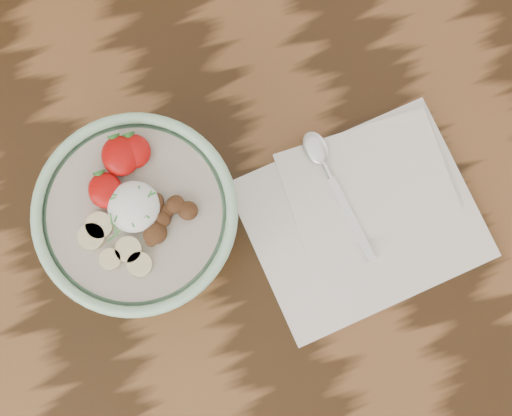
{
  "coord_description": "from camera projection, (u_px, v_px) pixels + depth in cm",
  "views": [
    {
      "loc": [
        -1.17,
        -16.2,
        157.17
      ],
      "look_at": [
        2.38,
        -6.25,
        87.29
      ],
      "focal_mm": 50.0,
      "sensor_mm": 36.0,
      "label": 1
    }
  ],
  "objects": [
    {
      "name": "table",
      "position": [
        223.0,
        194.0,
        0.93
      ],
      "size": [
        160.0,
        90.0,
        75.0
      ],
      "color": "black",
      "rests_on": "ground"
    },
    {
      "name": "spoon",
      "position": [
        325.0,
        165.0,
        0.82
      ],
      "size": [
        3.59,
        16.53,
        0.86
      ],
      "rotation": [
        0.0,
        0.0,
        0.11
      ],
      "color": "silver",
      "rests_on": "napkin"
    },
    {
      "name": "breakfast_bowl",
      "position": [
        141.0,
        218.0,
        0.76
      ],
      "size": [
        20.93,
        20.93,
        13.75
      ],
      "rotation": [
        0.0,
        0.0,
        -0.29
      ],
      "color": "#A0D7AC",
      "rests_on": "table"
    },
    {
      "name": "napkin",
      "position": [
        363.0,
        212.0,
        0.82
      ],
      "size": [
        26.97,
        22.46,
        1.57
      ],
      "rotation": [
        0.0,
        0.0,
        0.08
      ],
      "color": "white",
      "rests_on": "table"
    }
  ]
}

